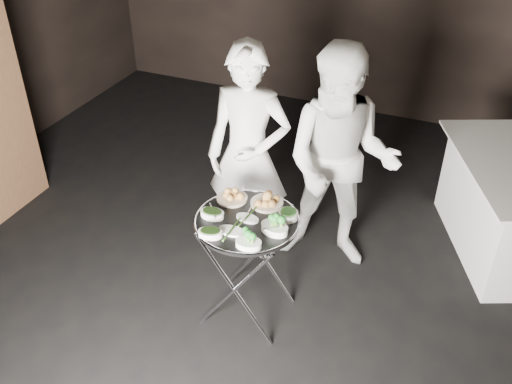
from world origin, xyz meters
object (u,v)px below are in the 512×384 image
at_px(tray_stand, 247,264).
at_px(waiter_left, 249,156).
at_px(serving_tray, 247,221).
at_px(waiter_right, 340,163).

relative_size(tray_stand, waiter_left, 0.47).
bearing_deg(waiter_left, serving_tray, -75.15).
bearing_deg(serving_tray, waiter_right, 65.45).
bearing_deg(waiter_right, serving_tray, -122.49).
height_order(serving_tray, waiter_left, waiter_left).
xyz_separation_m(serving_tray, waiter_left, (-0.29, 0.68, 0.05)).
distance_m(serving_tray, waiter_right, 0.91).
relative_size(serving_tray, waiter_left, 0.39).
bearing_deg(waiter_left, tray_stand, -75.15).
distance_m(serving_tray, waiter_left, 0.74).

